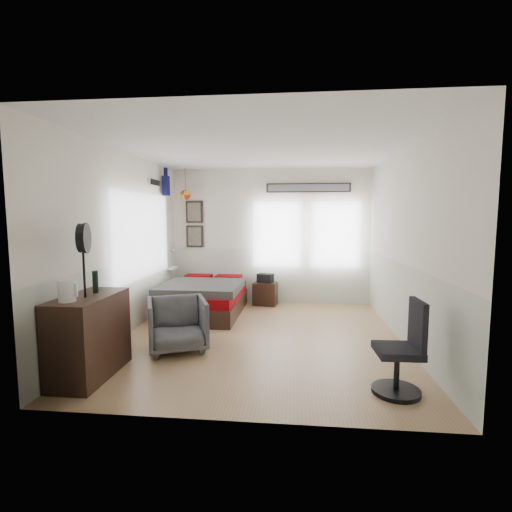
{
  "coord_description": "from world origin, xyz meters",
  "views": [
    {
      "loc": [
        0.47,
        -5.23,
        1.75
      ],
      "look_at": [
        -0.1,
        0.4,
        1.15
      ],
      "focal_mm": 26.0,
      "sensor_mm": 36.0,
      "label": 1
    }
  ],
  "objects_px": {
    "armchair": "(177,324)",
    "nightstand": "(265,293)",
    "bed": "(204,298)",
    "task_chair": "(403,356)",
    "dresser": "(90,336)"
  },
  "relations": [
    {
      "from": "armchair",
      "to": "nightstand",
      "type": "relative_size",
      "value": 1.68
    },
    {
      "from": "armchair",
      "to": "nightstand",
      "type": "distance_m",
      "value": 2.81
    },
    {
      "from": "bed",
      "to": "task_chair",
      "type": "relative_size",
      "value": 1.98
    },
    {
      "from": "task_chair",
      "to": "bed",
      "type": "bearing_deg",
      "value": 131.68
    },
    {
      "from": "bed",
      "to": "armchair",
      "type": "xyz_separation_m",
      "value": [
        0.08,
        -1.81,
        0.06
      ]
    },
    {
      "from": "armchair",
      "to": "nightstand",
      "type": "bearing_deg",
      "value": 47.57
    },
    {
      "from": "bed",
      "to": "task_chair",
      "type": "height_order",
      "value": "task_chair"
    },
    {
      "from": "dresser",
      "to": "nightstand",
      "type": "bearing_deg",
      "value": 64.79
    },
    {
      "from": "dresser",
      "to": "task_chair",
      "type": "distance_m",
      "value": 3.3
    },
    {
      "from": "bed",
      "to": "nightstand",
      "type": "relative_size",
      "value": 4.16
    },
    {
      "from": "bed",
      "to": "task_chair",
      "type": "distance_m",
      "value": 3.86
    },
    {
      "from": "dresser",
      "to": "nightstand",
      "type": "distance_m",
      "value": 3.91
    },
    {
      "from": "bed",
      "to": "nightstand",
      "type": "distance_m",
      "value": 1.33
    },
    {
      "from": "nightstand",
      "to": "task_chair",
      "type": "distance_m",
      "value": 3.97
    },
    {
      "from": "bed",
      "to": "armchair",
      "type": "distance_m",
      "value": 1.82
    }
  ]
}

